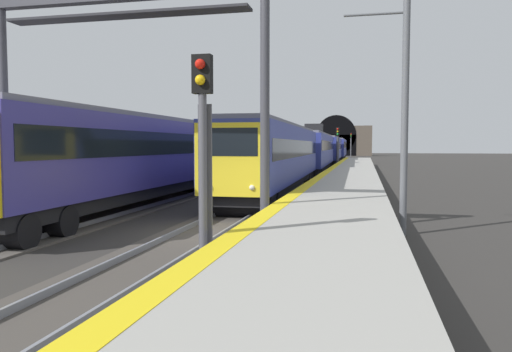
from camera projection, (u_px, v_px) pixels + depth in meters
The scene contains 13 objects.
ground_plane at pixel (205, 234), 15.41m from camera, with size 320.00×320.00×0.00m, color #302D2B.
platform_right at pixel (330, 222), 14.52m from camera, with size 112.00×3.52×1.03m, color #9E9B93.
platform_right_edge_strip at pixel (281, 204), 14.81m from camera, with size 112.00×0.50×0.01m, color yellow.
track_main_line at pixel (205, 233), 15.40m from camera, with size 160.00×2.85×0.21m.
track_adjacent_line at pixel (63, 227), 16.51m from camera, with size 160.00×2.81×0.21m.
train_main_approaching at pixel (323, 150), 57.95m from camera, with size 82.56×3.21×4.87m.
train_adjacent_platform at pixel (247, 150), 42.25m from camera, with size 62.15×2.88×5.03m.
railway_signal_near at pixel (203, 151), 9.57m from camera, with size 0.39×0.38×4.56m.
railway_signal_mid at pixel (338, 144), 56.41m from camera, with size 0.39×0.38×4.87m.
railway_signal_far at pixel (351, 143), 109.99m from camera, with size 0.39×0.38×5.59m.
overhead_signal_gantry at pixel (125, 50), 15.38m from camera, with size 0.70×9.28×7.69m.
tunnel_portal at pixel (336, 141), 129.08m from camera, with size 2.64×18.44×10.67m.
catenary_mast_near at pixel (404, 112), 14.98m from camera, with size 0.22×1.99×7.44m.
Camera 1 is at (-14.54, -4.90, 2.81)m, focal length 34.19 mm.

